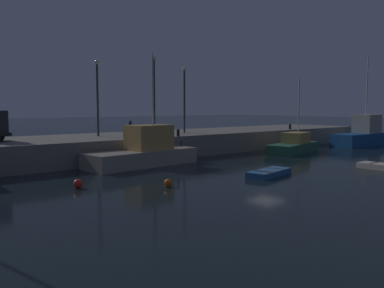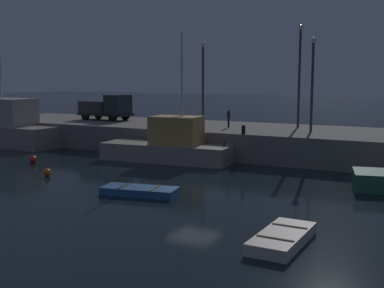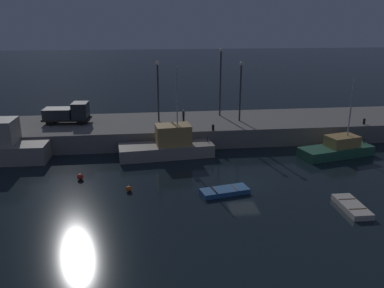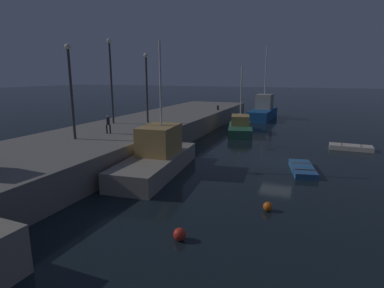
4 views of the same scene
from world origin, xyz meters
name	(u,v)px [view 2 (image 2 of 4)]	position (x,y,z in m)	size (l,w,h in m)	color
ground_plane	(194,191)	(0.00, 0.00, 0.00)	(320.00, 320.00, 0.00)	black
pier_quay	(279,142)	(0.00, 14.26, 1.04)	(58.89, 9.76, 2.09)	gray
fishing_boat_blue	(170,146)	(-6.17, 7.79, 1.16)	(9.94, 4.08, 9.24)	gray
fishing_boat_white	(4,128)	(-24.27, 8.43, 1.55)	(12.35, 4.27, 12.39)	gray
dinghy_orange_near	(140,191)	(-2.16, -2.04, 0.20)	(4.18, 2.26, 0.45)	#2D6099
rowboat_white_mid	(282,238)	(6.80, -5.93, 0.22)	(1.58, 3.77, 0.48)	beige
mooring_buoy_near	(47,172)	(-10.00, -0.71, 0.24)	(0.49, 0.49, 0.49)	orange
mooring_buoy_mid	(33,159)	(-14.39, 2.34, 0.28)	(0.55, 0.55, 0.55)	red
lamp_post_west	(203,76)	(-6.87, 14.51, 6.26)	(0.44, 0.44, 7.06)	#38383D
lamp_post_east	(300,68)	(0.87, 16.50, 6.89)	(0.44, 0.44, 8.26)	#38383D
lamp_post_central	(312,76)	(2.69, 13.55, 6.21)	(0.44, 0.44, 6.95)	#38383D
utility_truck	(107,107)	(-17.29, 14.62, 3.31)	(5.47, 2.51, 2.45)	black
dockworker	(229,117)	(-4.02, 13.49, 2.97)	(0.35, 0.40, 1.56)	black
bollard_west	(244,130)	(-1.15, 9.69, 2.41)	(0.28, 0.28, 0.64)	black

